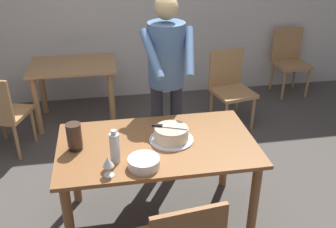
{
  "coord_description": "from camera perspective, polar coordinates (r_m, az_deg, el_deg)",
  "views": [
    {
      "loc": [
        -0.34,
        -2.45,
        2.27
      ],
      "look_at": [
        0.11,
        0.17,
        0.9
      ],
      "focal_mm": 40.93,
      "sensor_mm": 36.0,
      "label": 1
    }
  ],
  "objects": [
    {
      "name": "ground_plane",
      "position": [
        3.35,
        -1.46,
        -15.34
      ],
      "size": [
        14.0,
        14.0,
        0.0
      ],
      "primitive_type": "plane",
      "color": "#4C4742"
    },
    {
      "name": "main_dining_table",
      "position": [
        2.96,
        -1.61,
        -6.26
      ],
      "size": [
        1.49,
        0.87,
        0.75
      ],
      "color": "brown",
      "rests_on": "ground_plane"
    },
    {
      "name": "cake_on_platter",
      "position": [
        2.91,
        0.51,
        -3.06
      ],
      "size": [
        0.34,
        0.34,
        0.11
      ],
      "color": "silver",
      "rests_on": "main_dining_table"
    },
    {
      "name": "cake_knife",
      "position": [
        2.89,
        -0.88,
        -1.8
      ],
      "size": [
        0.26,
        0.12,
        0.02
      ],
      "color": "silver",
      "rests_on": "cake_on_platter"
    },
    {
      "name": "plate_stack",
      "position": [
        2.63,
        -3.62,
        -7.23
      ],
      "size": [
        0.22,
        0.22,
        0.07
      ],
      "color": "white",
      "rests_on": "main_dining_table"
    },
    {
      "name": "wine_glass_near",
      "position": [
        2.53,
        -8.92,
        -7.12
      ],
      "size": [
        0.08,
        0.08,
        0.14
      ],
      "color": "silver",
      "rests_on": "main_dining_table"
    },
    {
      "name": "water_bottle",
      "position": [
        2.66,
        -7.93,
        -4.96
      ],
      "size": [
        0.07,
        0.07,
        0.25
      ],
      "color": "silver",
      "rests_on": "main_dining_table"
    },
    {
      "name": "hurricane_lamp",
      "position": [
        2.85,
        -13.76,
        -3.29
      ],
      "size": [
        0.11,
        0.11,
        0.21
      ],
      "color": "black",
      "rests_on": "main_dining_table"
    },
    {
      "name": "person_cutting_cake",
      "position": [
        3.36,
        -0.2,
        6.39
      ],
      "size": [
        0.47,
        0.56,
        1.72
      ],
      "color": "#2D2D38",
      "rests_on": "ground_plane"
    },
    {
      "name": "background_table",
      "position": [
        4.72,
        -13.85,
        5.39
      ],
      "size": [
        1.0,
        0.7,
        0.74
      ],
      "color": "tan",
      "rests_on": "ground_plane"
    },
    {
      "name": "background_chair_0",
      "position": [
        4.62,
        9.24,
        4.22
      ],
      "size": [
        0.52,
        0.52,
        0.9
      ],
      "color": "tan",
      "rests_on": "ground_plane"
    },
    {
      "name": "background_chair_1",
      "position": [
        4.29,
        -23.65,
        0.28
      ],
      "size": [
        0.56,
        0.56,
        0.9
      ],
      "color": "tan",
      "rests_on": "ground_plane"
    },
    {
      "name": "background_chair_2",
      "position": [
        5.72,
        17.63,
        7.85
      ],
      "size": [
        0.46,
        0.46,
        0.9
      ],
      "color": "tan",
      "rests_on": "ground_plane"
    }
  ]
}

